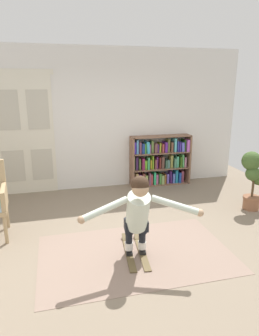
{
  "coord_description": "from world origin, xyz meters",
  "views": [
    {
      "loc": [
        -1.04,
        -3.69,
        2.2
      ],
      "look_at": [
        -0.04,
        0.25,
        1.05
      ],
      "focal_mm": 32.32,
      "sensor_mm": 36.0,
      "label": 1
    }
  ],
  "objects_px": {
    "bookshelf": "(160,162)",
    "person_skier": "(138,211)",
    "skis_pair": "(135,251)",
    "potted_plant": "(253,176)"
  },
  "relations": [
    {
      "from": "bookshelf",
      "to": "person_skier",
      "type": "bearing_deg",
      "value": -114.67
    },
    {
      "from": "skis_pair",
      "to": "person_skier",
      "type": "bearing_deg",
      "value": -96.39
    },
    {
      "from": "skis_pair",
      "to": "person_skier",
      "type": "distance_m",
      "value": 0.7
    },
    {
      "from": "bookshelf",
      "to": "potted_plant",
      "type": "bearing_deg",
      "value": -55.87
    },
    {
      "from": "potted_plant",
      "to": "person_skier",
      "type": "height_order",
      "value": "person_skier"
    },
    {
      "from": "bookshelf",
      "to": "person_skier",
      "type": "height_order",
      "value": "person_skier"
    },
    {
      "from": "bookshelf",
      "to": "potted_plant",
      "type": "relative_size",
      "value": 1.27
    },
    {
      "from": "bookshelf",
      "to": "person_skier",
      "type": "distance_m",
      "value": 3.09
    },
    {
      "from": "potted_plant",
      "to": "person_skier",
      "type": "bearing_deg",
      "value": -155.34
    },
    {
      "from": "skis_pair",
      "to": "person_skier",
      "type": "height_order",
      "value": "person_skier"
    }
  ]
}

